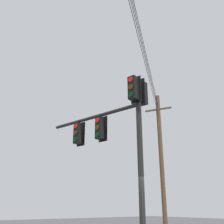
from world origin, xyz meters
name	(u,v)px	position (x,y,z in m)	size (l,w,h in m)	color
signal_mast_assembly	(117,128)	(0.78, -1.26, 4.38)	(1.62, 4.78, 6.16)	black
utility_pole_wooden	(161,156)	(-9.18, -8.18, 5.44)	(1.16, 2.08, 10.68)	#4C3823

